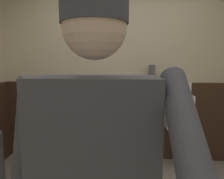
% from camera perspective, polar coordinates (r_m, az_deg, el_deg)
% --- Properties ---
extents(wall_back, '(4.10, 0.12, 2.57)m').
position_cam_1_polar(wall_back, '(3.09, 2.86, 4.73)').
color(wall_back, beige).
rests_on(wall_back, ground_plane).
extents(wainscot_band_back, '(3.50, 0.03, 1.14)m').
position_cam_1_polar(wainscot_band_back, '(3.13, 2.73, -8.49)').
color(wainscot_band_back, '#382319').
rests_on(wainscot_band_back, ground_plane).
extents(urinal_left, '(0.40, 0.34, 1.24)m').
position_cam_1_polar(urinal_left, '(2.94, 3.13, -5.42)').
color(urinal_left, white).
rests_on(urinal_left, ground_plane).
extents(urinal_middle, '(0.40, 0.34, 1.24)m').
position_cam_1_polar(urinal_middle, '(3.02, 17.59, -5.43)').
color(urinal_middle, white).
rests_on(urinal_middle, ground_plane).
extents(privacy_divider_panel, '(0.04, 0.40, 0.90)m').
position_cam_1_polar(privacy_divider_panel, '(2.85, 10.67, -2.39)').
color(privacy_divider_panel, '#4C4C51').
extents(person, '(0.69, 0.60, 1.67)m').
position_cam_1_polar(person, '(0.88, -4.50, -21.77)').
color(person, '#2D3342').
rests_on(person, ground_plane).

